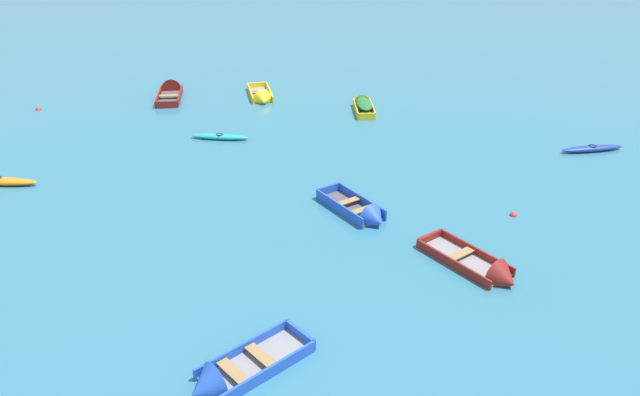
{
  "coord_description": "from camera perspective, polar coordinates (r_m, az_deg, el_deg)",
  "views": [
    {
      "loc": [
        4.7,
        -0.26,
        11.07
      ],
      "look_at": [
        0.0,
        20.74,
        0.15
      ],
      "focal_mm": 33.37,
      "sensor_mm": 36.0,
      "label": 1
    }
  ],
  "objects": [
    {
      "name": "rowboat_blue_midfield_left",
      "position": [
        15.93,
        -9.01,
        -16.68
      ],
      "size": [
        3.0,
        3.54,
        1.15
      ],
      "color": "gray",
      "rests_on": "ground_plane"
    },
    {
      "name": "rowboat_maroon_midfield_right",
      "position": [
        39.01,
        -14.09,
        9.91
      ],
      "size": [
        2.55,
        4.2,
        1.21
      ],
      "color": "#4C4C51",
      "rests_on": "ground_plane"
    },
    {
      "name": "kayak_turquoise_outer_right",
      "position": [
        30.91,
        -9.59,
        5.82
      ],
      "size": [
        3.03,
        0.79,
        0.29
      ],
      "color": "teal",
      "rests_on": "ground_plane"
    },
    {
      "name": "rowboat_yellow_back_row_right",
      "position": [
        35.04,
        4.16,
        8.93
      ],
      "size": [
        1.76,
        3.3,
        0.92
      ],
      "color": "gray",
      "rests_on": "ground_plane"
    },
    {
      "name": "rowboat_yellow_near_right",
      "position": [
        36.8,
        -5.59,
        9.56
      ],
      "size": [
        2.62,
        3.87,
        1.14
      ],
      "color": "gray",
      "rests_on": "ground_plane"
    },
    {
      "name": "rowboat_maroon_far_right",
      "position": [
        20.28,
        15.9,
        -6.82
      ],
      "size": [
        3.59,
        3.3,
        1.15
      ],
      "color": "gray",
      "rests_on": "ground_plane"
    },
    {
      "name": "rowboat_blue_near_camera",
      "position": [
        22.91,
        4.2,
        -1.5
      ],
      "size": [
        3.32,
        3.19,
        1.07
      ],
      "color": "#4C4C51",
      "rests_on": "ground_plane"
    },
    {
      "name": "mooring_buoy_near_foreground",
      "position": [
        24.32,
        18.05,
        -1.6
      ],
      "size": [
        0.29,
        0.29,
        0.29
      ],
      "primitive_type": "sphere",
      "color": "red",
      "rests_on": "ground_plane"
    },
    {
      "name": "mooring_buoy_between_boats_right",
      "position": [
        38.66,
        -25.39,
        7.66
      ],
      "size": [
        0.32,
        0.32,
        0.32
      ],
      "primitive_type": "sphere",
      "color": "red",
      "rests_on": "ground_plane"
    },
    {
      "name": "kayak_deep_blue_center",
      "position": [
        31.86,
        24.62,
        4.34
      ],
      "size": [
        3.16,
        1.72,
        0.31
      ],
      "color": "navy",
      "rests_on": "ground_plane"
    }
  ]
}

